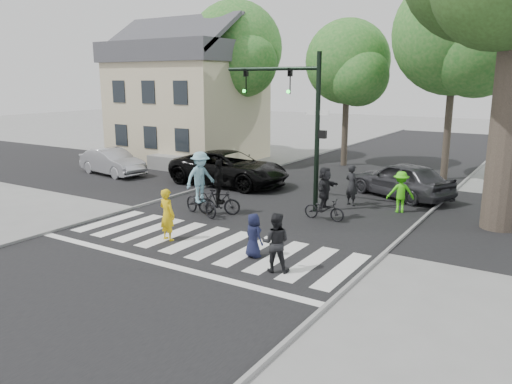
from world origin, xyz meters
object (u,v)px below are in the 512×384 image
Objects in this scene: pedestrian_adult at (275,242)px; cyclist_right at (325,197)px; cyclist_mid at (219,192)px; car_silver at (112,162)px; pedestrian_child at (254,235)px; car_suv at (229,168)px; pedestrian_woman at (167,215)px; cyclist_left at (201,188)px; traffic_signal at (298,109)px; car_grey at (401,180)px.

pedestrian_adult is 0.82× the size of cyclist_right.
cyclist_mid is (-4.67, 3.84, 0.06)m from pedestrian_adult.
car_silver is at bearing 171.08° from cyclist_right.
cyclist_right reaches higher than pedestrian_child.
pedestrian_adult is at bearing -108.77° from car_silver.
pedestrian_child is 0.22× the size of car_suv.
cyclist_left is (-0.95, 2.91, 0.21)m from pedestrian_woman.
pedestrian_adult reaches higher than pedestrian_child.
pedestrian_child is 10.17m from car_suv.
traffic_signal reaches higher than car_silver.
pedestrian_woman is 12.22m from car_silver.
pedestrian_child is at bearing -51.16° from pedestrian_adult.
pedestrian_woman is at bearing 21.37° from pedestrian_child.
pedestrian_woman reaches higher than car_grey.
cyclist_right is at bearing 9.39° from car_grey.
cyclist_left is 1.24× the size of cyclist_right.
traffic_signal reaches higher than cyclist_mid.
pedestrian_adult reaches higher than car_silver.
pedestrian_woman is 0.28× the size of car_suv.
cyclist_mid is at bearing -22.95° from pedestrian_child.
cyclist_mid reaches higher than car_grey.
pedestrian_child is 0.62× the size of cyclist_mid.
cyclist_right is 13.49m from car_silver.
pedestrian_woman is 0.80× the size of cyclist_mid.
pedestrian_adult is at bearing -66.96° from traffic_signal.
pedestrian_adult is 11.34m from car_suv.
car_suv is (-3.26, 8.03, -0.01)m from pedestrian_woman.
car_suv is at bearing 153.41° from cyclist_right.
traffic_signal is at bearing -88.26° from pedestrian_adult.
cyclist_mid is at bearing -60.76° from pedestrian_adult.
car_silver is (-10.10, 6.87, -0.14)m from pedestrian_woman.
car_grey is (2.95, 4.12, -3.11)m from traffic_signal.
cyclist_left is 9.98m from car_silver.
cyclist_right is 0.33× the size of car_suv.
cyclist_left is 0.41× the size of car_suv.
car_suv is 8.00m from car_grey.
cyclist_right reaches higher than car_silver.
car_silver is (-9.15, 3.96, -0.35)m from cyclist_left.
car_grey reaches higher than pedestrian_child.
pedestrian_woman is at bearing -124.03° from cyclist_right.
cyclist_right reaches higher than pedestrian_adult.
traffic_signal is 1.29× the size of car_grey.
cyclist_left is 5.62m from car_suv.
cyclist_right is at bearing -90.50° from car_silver.
car_grey is at bearing 54.40° from traffic_signal.
pedestrian_child is 0.28× the size of car_grey.
pedestrian_woman is 3.15m from pedestrian_child.
pedestrian_woman is at bearing -0.84° from car_grey.
cyclist_mid is 0.50× the size of car_silver.
car_silver reaches higher than pedestrian_child.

